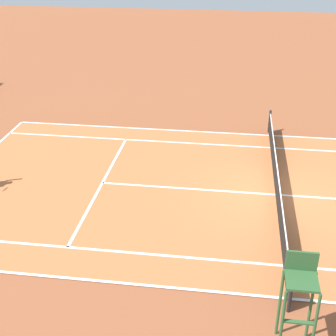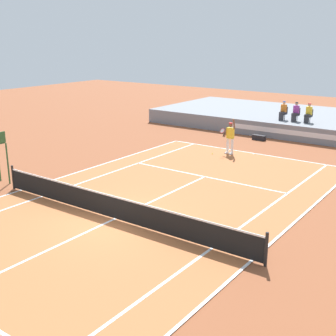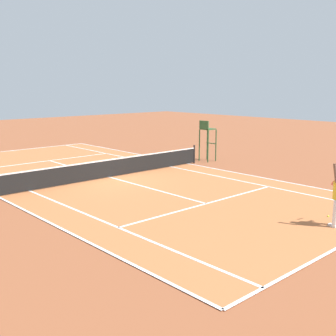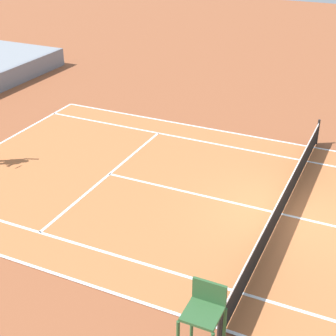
% 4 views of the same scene
% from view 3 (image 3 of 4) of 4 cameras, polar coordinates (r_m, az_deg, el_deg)
% --- Properties ---
extents(ground_plane, '(80.00, 80.00, 0.00)m').
position_cam_3_polar(ground_plane, '(20.86, -7.88, -1.32)').
color(ground_plane, brown).
extents(court, '(11.08, 23.88, 0.03)m').
position_cam_3_polar(court, '(20.86, -7.88, -1.29)').
color(court, '#B76638').
rests_on(court, ground).
extents(net, '(11.98, 0.10, 1.07)m').
position_cam_3_polar(net, '(20.75, -7.91, 0.09)').
color(net, black).
rests_on(net, ground).
extents(tennis_ball, '(0.07, 0.07, 0.07)m').
position_cam_3_polar(tennis_ball, '(15.51, 20.94, -6.16)').
color(tennis_ball, '#D1E533').
rests_on(tennis_ball, ground).
extents(umpire_chair, '(0.77, 0.77, 2.44)m').
position_cam_3_polar(umpire_chair, '(25.19, 5.33, 4.44)').
color(umpire_chair, '#2D562D').
rests_on(umpire_chair, ground).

